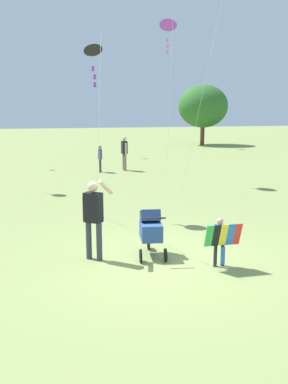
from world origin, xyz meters
TOP-DOWN VIEW (x-y plane):
  - ground_plane at (0.00, 0.00)m, footprint 120.00×120.00m
  - child_with_butterfly_kite at (1.05, -0.51)m, footprint 0.74×0.33m
  - person_adult_flyer at (-1.35, 0.49)m, footprint 0.67×0.46m
  - stroller at (-0.13, 0.46)m, footprint 0.60×1.11m
  - kite_adult_black at (-0.83, 4.23)m, footprint 0.61×3.93m
  - kite_blue_high at (2.87, 9.42)m, footprint 0.99×2.79m
  - person_red_shirt at (0.42, 12.76)m, footprint 0.24×0.42m
  - person_sitting_far at (1.70, 13.05)m, footprint 0.28×0.56m

SIDE VIEW (x-z plane):
  - ground_plane at x=0.00m, z-range 0.00..0.00m
  - stroller at x=-0.13m, z-range 0.09..1.12m
  - child_with_butterfly_kite at x=1.05m, z-range 0.11..1.12m
  - person_red_shirt at x=0.42m, z-range 0.12..1.46m
  - person_adult_flyer at x=-1.35m, z-range 0.13..1.89m
  - person_sitting_far at x=1.70m, z-range 0.16..1.90m
  - kite_adult_black at x=-0.83m, z-range 2.20..7.09m
  - kite_blue_high at x=2.87m, z-range 3.05..9.73m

